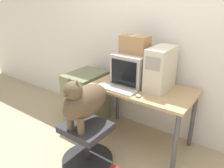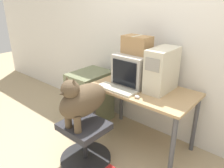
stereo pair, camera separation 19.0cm
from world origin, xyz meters
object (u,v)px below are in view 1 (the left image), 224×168
at_px(crt_monitor, 134,68).
at_px(filing_cabinet, 87,98).
at_px(dog, 84,101).
at_px(cardboard_box, 135,44).
at_px(office_chair, 87,144).
at_px(pc_tower, 161,69).
at_px(keyboard, 116,89).

bearing_deg(crt_monitor, filing_cabinet, -170.92).
distance_m(dog, cardboard_box, 0.89).
bearing_deg(office_chair, dog, -90.00).
bearing_deg(crt_monitor, pc_tower, 2.13).
xyz_separation_m(crt_monitor, office_chair, (-0.12, -0.75, -0.69)).
relative_size(filing_cabinet, cardboard_box, 2.33).
bearing_deg(cardboard_box, pc_tower, 1.47).
bearing_deg(keyboard, crt_monitor, 82.74).
height_order(dog, filing_cabinet, dog).
xyz_separation_m(crt_monitor, filing_cabinet, (-0.69, -0.11, -0.55)).
xyz_separation_m(dog, filing_cabinet, (-0.57, 0.65, -0.38)).
relative_size(crt_monitor, office_chair, 0.81).
bearing_deg(cardboard_box, crt_monitor, -90.00).
bearing_deg(keyboard, cardboard_box, 82.83).
xyz_separation_m(crt_monitor, keyboard, (-0.04, -0.31, -0.17)).
xyz_separation_m(pc_tower, office_chair, (-0.45, -0.76, -0.74)).
bearing_deg(keyboard, filing_cabinet, 162.56).
bearing_deg(filing_cabinet, crt_monitor, 9.08).
relative_size(office_chair, dog, 0.96).
xyz_separation_m(crt_monitor, dog, (-0.12, -0.76, -0.17)).
relative_size(pc_tower, office_chair, 0.84).
relative_size(crt_monitor, filing_cabinet, 0.61).
xyz_separation_m(office_chair, dog, (0.00, -0.01, 0.52)).
relative_size(crt_monitor, cardboard_box, 1.43).
xyz_separation_m(office_chair, filing_cabinet, (-0.57, 0.64, 0.14)).
bearing_deg(keyboard, pc_tower, 41.03).
bearing_deg(keyboard, office_chair, -100.18).
height_order(pc_tower, office_chair, pc_tower).
relative_size(pc_tower, cardboard_box, 1.49).
height_order(crt_monitor, cardboard_box, cardboard_box).
bearing_deg(dog, filing_cabinet, 131.44).
relative_size(keyboard, dog, 0.80).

